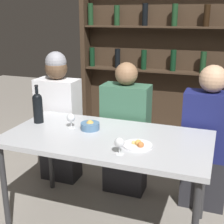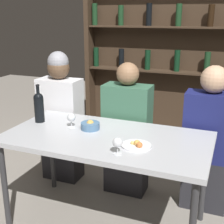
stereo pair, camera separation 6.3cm
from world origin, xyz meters
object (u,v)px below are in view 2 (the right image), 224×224
at_px(wine_glass_0, 71,118).
at_px(seated_person_left, 61,119).
at_px(food_plate_0, 137,145).
at_px(wine_glass_1, 118,143).
at_px(seated_person_right, 208,144).
at_px(wine_bottle, 39,106).
at_px(seated_person_center, 127,134).
at_px(snack_bowl, 90,126).

height_order(wine_glass_0, seated_person_left, seated_person_left).
bearing_deg(food_plate_0, wine_glass_0, 164.27).
xyz_separation_m(food_plate_0, seated_person_left, (-0.97, 0.64, -0.14)).
relative_size(wine_glass_1, seated_person_right, 0.09).
distance_m(wine_bottle, seated_person_center, 0.82).
bearing_deg(seated_person_center, wine_glass_0, -121.77).
bearing_deg(seated_person_right, seated_person_left, -180.00).
relative_size(food_plate_0, seated_person_right, 0.16).
xyz_separation_m(wine_bottle, seated_person_right, (1.32, 0.45, -0.30)).
bearing_deg(seated_person_center, food_plate_0, -65.80).
relative_size(wine_bottle, snack_bowl, 2.16).
bearing_deg(snack_bowl, wine_glass_0, -171.59).
xyz_separation_m(food_plate_0, snack_bowl, (-0.43, 0.19, 0.02)).
distance_m(seated_person_left, seated_person_right, 1.39).
bearing_deg(wine_glass_0, seated_person_right, 25.40).
relative_size(wine_glass_1, seated_person_center, 0.09).
bearing_deg(snack_bowl, wine_bottle, 179.05).
bearing_deg(seated_person_right, wine_glass_0, -154.60).
xyz_separation_m(seated_person_left, seated_person_center, (0.68, 0.00, -0.05)).
xyz_separation_m(wine_glass_1, seated_person_center, (-0.21, 0.80, -0.26)).
height_order(seated_person_left, seated_person_center, seated_person_left).
bearing_deg(wine_glass_0, seated_person_center, 58.23).
distance_m(wine_glass_1, food_plate_0, 0.19).
xyz_separation_m(wine_bottle, snack_bowl, (0.46, -0.01, -0.11)).
xyz_separation_m(snack_bowl, seated_person_left, (-0.54, 0.45, -0.16)).
bearing_deg(food_plate_0, seated_person_center, 114.20).
bearing_deg(food_plate_0, wine_glass_1, -116.41).
bearing_deg(seated_person_center, wine_bottle, -143.77).
bearing_deg(seated_person_right, wine_bottle, -161.28).
bearing_deg(wine_glass_1, seated_person_center, 104.78).
relative_size(food_plate_0, seated_person_center, 0.17).
xyz_separation_m(wine_glass_1, snack_bowl, (-0.35, 0.34, -0.04)).
relative_size(wine_bottle, wine_glass_1, 2.81).
bearing_deg(seated_person_right, wine_glass_1, -121.99).
relative_size(wine_bottle, wine_glass_0, 2.68).
relative_size(seated_person_left, seated_person_right, 1.04).
bearing_deg(wine_glass_0, snack_bowl, 8.41).
xyz_separation_m(snack_bowl, seated_person_center, (0.14, 0.45, -0.21)).
relative_size(wine_glass_0, seated_person_right, 0.10).
distance_m(wine_bottle, seated_person_left, 0.52).
height_order(food_plate_0, seated_person_center, seated_person_center).
bearing_deg(wine_bottle, wine_glass_1, -23.15).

